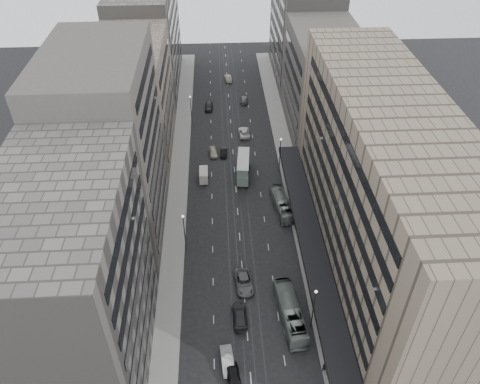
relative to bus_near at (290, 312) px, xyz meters
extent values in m
plane|color=black|center=(-6.63, 3.52, -1.67)|extent=(220.00, 220.00, 0.00)
cube|color=gray|center=(5.37, 41.02, -1.59)|extent=(4.00, 125.00, 0.15)
cube|color=gray|center=(-18.63, 41.02, -1.59)|extent=(4.00, 125.00, 0.15)
cube|color=#786A58|center=(14.87, 11.52, 13.33)|extent=(15.00, 60.00, 30.00)
cube|color=black|center=(5.37, 11.52, 2.33)|extent=(4.40, 60.00, 0.50)
cube|color=#4C4642|center=(14.87, 55.52, 10.33)|extent=(15.00, 28.00, 24.00)
cube|color=#66625C|center=(14.87, 85.52, 12.33)|extent=(15.00, 32.00, 28.00)
cube|color=#66625C|center=(-28.13, -4.48, 13.33)|extent=(15.00, 28.00, 30.00)
cube|color=#4C4642|center=(-28.13, 22.52, 15.33)|extent=(15.00, 26.00, 34.00)
cube|color=gray|center=(-28.13, 49.52, 10.83)|extent=(15.00, 28.00, 25.00)
cube|color=#66625C|center=(-28.13, 82.52, 12.33)|extent=(15.00, 38.00, 28.00)
cylinder|color=#262628|center=(3.07, -1.48, 2.33)|extent=(0.16, 0.16, 8.00)
sphere|color=silver|center=(3.07, -1.48, 6.43)|extent=(0.44, 0.44, 0.44)
cylinder|color=#262628|center=(3.07, 38.52, 2.33)|extent=(0.16, 0.16, 8.00)
sphere|color=silver|center=(3.07, 38.52, 6.43)|extent=(0.44, 0.44, 0.44)
cylinder|color=#262628|center=(-16.33, 15.52, 2.33)|extent=(0.16, 0.16, 8.00)
sphere|color=silver|center=(-16.33, 15.52, 6.43)|extent=(0.44, 0.44, 0.44)
cylinder|color=#262628|center=(-16.33, 58.52, 2.33)|extent=(0.16, 0.16, 8.00)
sphere|color=silver|center=(-16.33, 58.52, 6.43)|extent=(0.44, 0.44, 0.44)
imported|color=gray|center=(0.00, 0.00, 0.00)|extent=(4.08, 12.22, 3.34)
imported|color=gray|center=(1.87, 25.63, -0.24)|extent=(3.74, 10.51, 2.86)
cube|color=gray|center=(-4.86, 36.96, -0.09)|extent=(3.18, 8.80, 2.20)
cube|color=gray|center=(-4.86, 36.96, 1.97)|extent=(3.10, 8.46, 1.92)
cube|color=silver|center=(-4.86, 36.96, 2.98)|extent=(3.18, 8.80, 0.11)
cylinder|color=black|center=(-6.34, 33.98, -1.19)|extent=(0.36, 0.98, 0.96)
cylinder|color=black|center=(-3.96, 33.76, -1.19)|extent=(0.36, 0.98, 0.96)
cylinder|color=black|center=(-5.77, 40.16, -1.19)|extent=(0.36, 0.98, 0.96)
cylinder|color=black|center=(-3.38, 39.94, -1.19)|extent=(0.36, 0.98, 0.96)
cube|color=beige|center=(-13.27, 36.01, -0.73)|extent=(1.85, 4.03, 1.24)
cube|color=beige|center=(-13.27, 36.01, 0.37)|extent=(1.81, 3.95, 0.97)
cylinder|color=black|center=(-14.15, 34.68, -1.35)|extent=(0.19, 0.64, 0.64)
cylinder|color=black|center=(-12.35, 34.70, -1.35)|extent=(0.19, 0.64, 0.64)
cylinder|color=black|center=(-14.19, 37.33, -1.35)|extent=(0.19, 0.64, 0.64)
cylinder|color=black|center=(-12.38, 37.35, -1.35)|extent=(0.19, 0.64, 0.64)
imported|color=black|center=(-9.00, -9.65, -0.87)|extent=(2.46, 4.90, 1.60)
imported|color=beige|center=(-9.75, -7.03, -0.88)|extent=(2.12, 4.95, 1.59)
imported|color=#5D5D60|center=(-6.57, 7.03, -0.83)|extent=(3.33, 6.24, 1.67)
imported|color=#27272A|center=(-7.62, 0.41, -0.86)|extent=(2.39, 5.65, 1.63)
imported|color=#B5AA96|center=(-11.21, 45.59, -0.91)|extent=(2.23, 4.59, 1.51)
imported|color=black|center=(-8.80, 45.52, -1.01)|extent=(1.75, 4.14, 1.33)
imported|color=silver|center=(-3.62, 53.66, -0.91)|extent=(2.75, 5.58, 1.52)
imported|color=slate|center=(-2.64, 70.50, -0.98)|extent=(2.16, 4.85, 1.38)
imported|color=#28282B|center=(-12.10, 67.18, -0.84)|extent=(2.27, 5.01, 1.67)
imported|color=gray|center=(-6.43, 83.84, -0.87)|extent=(2.11, 4.98, 1.60)
imported|color=black|center=(3.57, -8.88, -0.54)|extent=(0.85, 0.73, 1.97)
camera|label=1|loc=(-10.00, -43.35, 58.57)|focal=35.00mm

